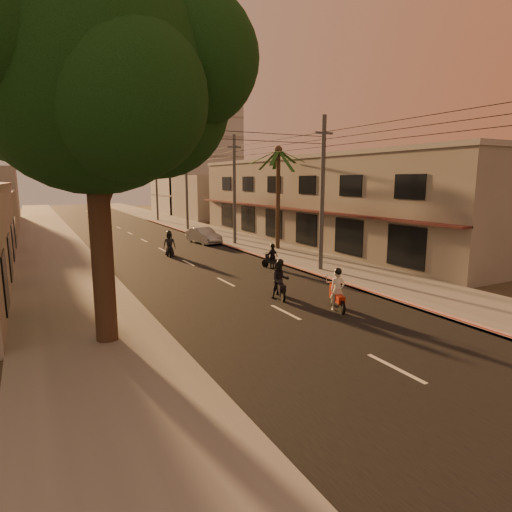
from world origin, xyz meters
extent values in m
plane|color=#383023|center=(0.00, 0.00, 0.00)|extent=(160.00, 160.00, 0.00)
cube|color=black|center=(0.00, 20.00, 0.01)|extent=(10.00, 140.00, 0.02)
cube|color=slate|center=(7.50, 20.00, 0.06)|extent=(5.00, 140.00, 0.12)
cube|color=slate|center=(-7.50, 20.00, 0.06)|extent=(5.00, 140.00, 0.12)
cube|color=red|center=(5.10, 15.00, 0.10)|extent=(0.20, 60.00, 0.20)
cube|color=gray|center=(14.00, 18.00, 3.50)|extent=(8.00, 34.00, 7.00)
cube|color=gray|center=(14.00, 18.00, 7.15)|extent=(8.20, 34.20, 0.30)
cube|color=#411A1A|center=(9.70, 18.00, 3.10)|extent=(0.80, 34.00, 0.12)
cube|color=#B7B5B2|center=(16.00, 56.00, 14.00)|extent=(12.00, 12.00, 28.00)
cylinder|color=black|center=(-7.00, 2.00, 3.00)|extent=(0.70, 0.70, 6.00)
cylinder|color=black|center=(-6.20, 2.40, 6.00)|extent=(1.22, 2.17, 3.04)
cylinder|color=black|center=(-7.60, 1.70, 6.20)|extent=(1.31, 1.49, 2.73)
sphere|color=black|center=(-7.00, 2.00, 8.50)|extent=(7.20, 7.20, 7.20)
sphere|color=black|center=(-4.80, 3.00, 8.00)|extent=(5.20, 5.20, 5.20)
sphere|color=black|center=(-8.80, 2.80, 8.20)|extent=(4.80, 4.80, 4.80)
sphere|color=black|center=(-6.40, 0.20, 7.60)|extent=(4.60, 4.60, 4.60)
sphere|color=black|center=(-4.00, 1.50, 9.20)|extent=(4.40, 4.40, 4.40)
sphere|color=black|center=(-5.80, 4.40, 9.60)|extent=(4.40, 4.40, 4.40)
cylinder|color=black|center=(8.00, 16.00, 3.80)|extent=(0.32, 0.32, 7.60)
sphere|color=black|center=(8.00, 16.00, 7.60)|extent=(0.60, 0.60, 0.60)
cylinder|color=#38383A|center=(6.20, 8.00, 4.50)|extent=(0.26, 0.26, 9.00)
cube|color=#38383A|center=(6.20, 8.00, 8.00)|extent=(1.20, 0.12, 0.12)
cylinder|color=#38383A|center=(6.20, 20.00, 4.50)|extent=(0.26, 0.26, 9.00)
cube|color=#38383A|center=(6.20, 20.00, 8.00)|extent=(1.20, 0.12, 0.12)
cylinder|color=#38383A|center=(6.20, 32.00, 4.50)|extent=(0.26, 0.26, 9.00)
cube|color=#38383A|center=(6.20, 32.00, 8.00)|extent=(1.20, 0.12, 0.12)
cylinder|color=#38383A|center=(6.20, 44.00, 4.50)|extent=(0.26, 0.26, 9.00)
cube|color=#38383A|center=(6.20, 44.00, 8.00)|extent=(1.20, 0.12, 0.12)
cube|color=gray|center=(14.00, 45.00, 3.00)|extent=(8.00, 14.00, 6.00)
cylinder|color=black|center=(2.31, 1.95, 0.28)|extent=(0.28, 0.57, 0.57)
cylinder|color=black|center=(1.90, 0.75, 0.28)|extent=(0.28, 0.57, 0.57)
cube|color=#A3210C|center=(2.08, 1.28, 0.56)|extent=(0.63, 1.15, 0.31)
cube|color=#A3210C|center=(2.25, 1.76, 0.71)|extent=(0.32, 0.19, 0.61)
cylinder|color=silver|center=(2.29, 1.87, 1.07)|extent=(0.54, 0.22, 0.04)
imported|color=silver|center=(2.08, 1.28, 0.85)|extent=(0.87, 0.79, 1.71)
sphere|color=black|center=(2.08, 1.28, 1.66)|extent=(0.31, 0.31, 0.31)
sphere|color=silver|center=(2.01, 1.95, 1.32)|extent=(0.12, 0.12, 0.12)
sphere|color=silver|center=(2.55, 1.76, 1.32)|extent=(0.12, 0.12, 0.12)
cylinder|color=black|center=(1.14, 4.64, 0.29)|extent=(0.28, 0.58, 0.58)
cylinder|color=black|center=(0.74, 3.40, 0.29)|extent=(0.28, 0.58, 0.58)
cube|color=black|center=(0.92, 3.95, 0.57)|extent=(0.63, 1.18, 0.31)
cube|color=black|center=(1.08, 4.44, 0.73)|extent=(0.33, 0.19, 0.62)
cylinder|color=silver|center=(1.12, 4.56, 1.09)|extent=(0.56, 0.21, 0.04)
imported|color=black|center=(0.92, 3.95, 0.87)|extent=(1.24, 1.16, 1.74)
sphere|color=black|center=(0.92, 3.95, 1.69)|extent=(0.31, 0.31, 0.31)
cylinder|color=black|center=(3.77, 10.43, 0.25)|extent=(0.22, 0.50, 0.50)
cylinder|color=black|center=(4.08, 9.35, 0.25)|extent=(0.22, 0.50, 0.50)
cube|color=black|center=(3.94, 9.83, 0.49)|extent=(0.51, 1.01, 0.27)
cube|color=black|center=(3.82, 10.25, 0.62)|extent=(0.28, 0.16, 0.54)
cylinder|color=silver|center=(3.79, 10.36, 0.94)|extent=(0.48, 0.17, 0.04)
imported|color=black|center=(3.94, 9.83, 0.75)|extent=(1.07, 0.83, 1.50)
sphere|color=black|center=(3.94, 9.83, 1.45)|extent=(0.27, 0.27, 0.27)
cylinder|color=black|center=(-0.13, 17.82, 0.29)|extent=(0.25, 0.59, 0.58)
cylinder|color=black|center=(-0.45, 16.55, 0.29)|extent=(0.25, 0.59, 0.58)
cube|color=black|center=(-0.31, 17.11, 0.57)|extent=(0.57, 1.18, 0.31)
cube|color=black|center=(-0.18, 17.61, 0.73)|extent=(0.33, 0.18, 0.62)
cylinder|color=silver|center=(-0.15, 17.73, 1.09)|extent=(0.56, 0.18, 0.04)
imported|color=black|center=(-0.31, 17.11, 0.87)|extent=(1.12, 0.97, 1.75)
sphere|color=black|center=(-0.31, 17.11, 1.70)|extent=(0.31, 0.31, 0.31)
imported|color=#94989C|center=(4.11, 21.85, 0.68)|extent=(2.53, 4.49, 1.35)
camera|label=1|loc=(-9.00, -12.31, 5.37)|focal=30.00mm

